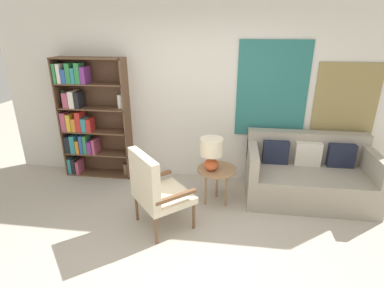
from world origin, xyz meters
The scene contains 7 objects.
ground_plane centered at (0.00, 0.00, 0.00)m, with size 14.00×14.00×0.00m, color #B2A899.
wall_back centered at (0.06, 2.03, 1.35)m, with size 6.40×0.08×2.70m.
bookshelf centered at (-1.87, 1.85, 0.95)m, with size 1.08×0.30×1.89m.
armchair centered at (-0.45, 0.55, 0.56)m, with size 0.84×0.85×0.99m.
couch centered at (1.51, 1.56, 0.34)m, with size 1.70×0.92×0.89m.
side_table centered at (0.24, 1.22, 0.47)m, with size 0.53×0.53×0.52m.
table_lamp centered at (0.17, 1.16, 0.80)m, with size 0.30×0.30×0.45m.
Camera 1 is at (0.40, -2.42, 2.29)m, focal length 28.00 mm.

